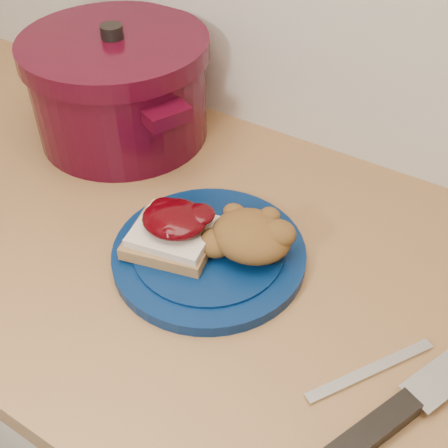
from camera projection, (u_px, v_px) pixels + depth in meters
The scene contains 8 objects.
base_cabinet at pixel (229, 437), 1.04m from camera, with size 4.00×0.60×0.86m, color beige.
plate at pixel (209, 254), 0.72m from camera, with size 0.25×0.25×0.02m, color #041B44.
sandwich at pixel (173, 230), 0.70m from camera, with size 0.13×0.12×0.05m.
stuffing_mound at pixel (251, 236), 0.69m from camera, with size 0.10×0.09×0.05m, color brown.
chef_knife at pixel (399, 411), 0.56m from camera, with size 0.17×0.34×0.02m.
butter_knife at pixel (371, 370), 0.60m from camera, with size 0.16×0.01×0.00m, color silver.
dutch_oven at pixel (119, 87), 0.88m from camera, with size 0.38×0.38×0.18m.
pepper_grinder at pixel (150, 82), 0.93m from camera, with size 0.07×0.07×0.14m.
Camera 1 is at (0.26, 1.07, 1.42)m, focal length 45.00 mm.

